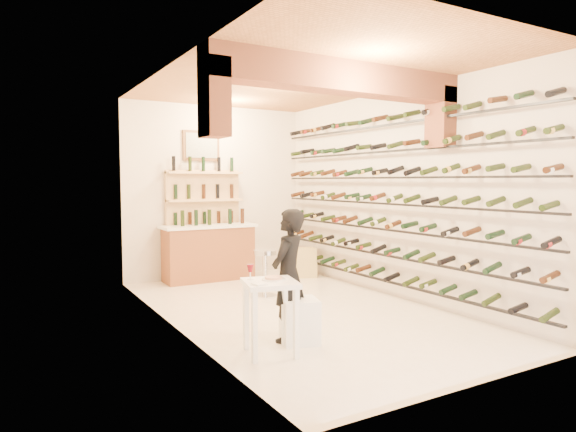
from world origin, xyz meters
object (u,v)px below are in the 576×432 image
object	(u,v)px
tasting_table	(270,294)
crate_lower	(303,269)
white_stool	(300,321)
chrome_barstool	(265,270)
back_counter	(209,251)
person	(288,275)
wine_rack	(384,197)

from	to	relation	value
tasting_table	crate_lower	distance (m)	4.28
white_stool	chrome_barstool	world-z (taller)	chrome_barstool
back_counter	person	bearing A→B (deg)	-97.54
back_counter	person	xyz separation A→B (m)	(-0.49, -3.73, 0.21)
back_counter	person	size ratio (longest dim) A/B	1.14
wine_rack	person	bearing A→B (deg)	-155.14
wine_rack	back_counter	world-z (taller)	wine_rack
person	crate_lower	distance (m)	3.83
wine_rack	back_counter	xyz separation A→B (m)	(-1.83, 2.65, -1.02)
wine_rack	white_stool	world-z (taller)	wine_rack
person	white_stool	bearing A→B (deg)	82.20
wine_rack	person	size ratio (longest dim) A/B	3.82
back_counter	chrome_barstool	bearing A→B (deg)	-80.95
chrome_barstool	crate_lower	size ratio (longest dim) A/B	1.55
wine_rack	crate_lower	xyz separation A→B (m)	(-0.19, 2.05, -1.41)
wine_rack	tasting_table	size ratio (longest dim) A/B	6.09
chrome_barstool	person	bearing A→B (deg)	-110.49
tasting_table	chrome_barstool	world-z (taller)	tasting_table
back_counter	crate_lower	xyz separation A→B (m)	(1.64, -0.60, -0.39)
wine_rack	person	xyz separation A→B (m)	(-2.32, -1.08, -0.80)
tasting_table	white_stool	size ratio (longest dim) A/B	1.90
back_counter	crate_lower	bearing A→B (deg)	-20.17
white_stool	person	size ratio (longest dim) A/B	0.33
back_counter	crate_lower	distance (m)	1.79
tasting_table	person	distance (m)	0.50
person	crate_lower	bearing A→B (deg)	-160.39
white_stool	crate_lower	size ratio (longest dim) A/B	1.04
wine_rack	tasting_table	world-z (taller)	wine_rack
back_counter	tasting_table	world-z (taller)	back_counter
wine_rack	chrome_barstool	xyz separation A→B (m)	(-1.56, 0.96, -1.12)
crate_lower	wine_rack	bearing A→B (deg)	-84.71
wine_rack	crate_lower	bearing A→B (deg)	95.29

